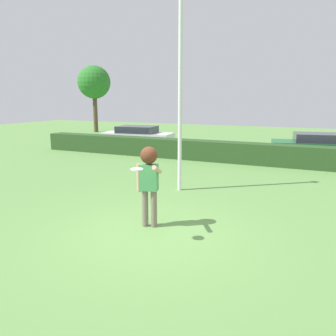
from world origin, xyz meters
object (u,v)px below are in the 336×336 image
Objects in this scene: frisbee at (137,169)px; parked_car_white at (137,136)px; maple_tree at (94,83)px; lamppost at (180,82)px; person at (149,175)px; parked_car_green at (319,145)px.

frisbee is 0.05× the size of parked_car_white.
parked_car_white is 10.90m from maple_tree.
maple_tree is (-13.86, 14.48, 0.89)m from lamppost.
lamppost is at bearing -46.26° from maple_tree.
parked_car_white is (-6.52, 10.95, -0.50)m from person.
maple_tree is (-17.79, 6.91, 3.50)m from parked_car_green.
maple_tree reaches higher than parked_car_green.
lamppost reaches higher than parked_car_green.
maple_tree is (-14.42, 17.59, 3.00)m from person.
frisbee is 0.04× the size of lamppost.
frisbee is 12.03m from parked_car_green.
lamppost reaches higher than person.
lamppost is 20.07m from maple_tree.
person is at bearing -79.87° from lamppost.
lamppost is (-0.76, 3.99, 1.79)m from frisbee.
maple_tree is at bearing 139.94° from parked_car_white.
frisbee reaches higher than parked_car_green.
frisbee is 23.72m from maple_tree.
parked_car_green is at bearing 72.48° from person.
person is at bearing -107.52° from parked_car_green.
person is 7.64× the size of frisbee.
person reaches higher than parked_car_white.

